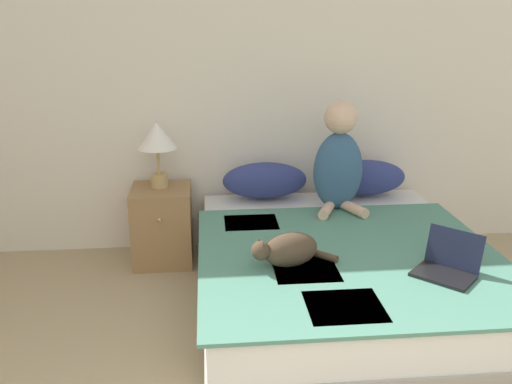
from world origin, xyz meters
TOP-DOWN VIEW (x-y plane):
  - wall_back at (0.00, 3.63)m, footprint 5.89×0.05m
  - bed at (0.70, 2.55)m, footprint 1.71×2.01m
  - pillow_near at (0.33, 3.40)m, footprint 0.62×0.26m
  - pillow_far at (1.08, 3.40)m, footprint 0.62×0.26m
  - person_sitting at (0.81, 3.12)m, footprint 0.35×0.35m
  - cat_tabby at (0.33, 2.25)m, footprint 0.49×0.27m
  - laptop_open at (1.14, 2.07)m, footprint 0.39×0.39m
  - nightstand at (-0.42, 3.34)m, footprint 0.42×0.45m
  - table_lamp at (-0.43, 3.36)m, footprint 0.28×0.28m

SIDE VIEW (x-z plane):
  - bed at x=0.70m, z-range 0.00..0.44m
  - nightstand at x=-0.42m, z-range 0.00..0.56m
  - laptop_open at x=1.14m, z-range 0.38..0.60m
  - cat_tabby at x=0.33m, z-range 0.45..0.63m
  - pillow_near at x=0.33m, z-range 0.45..0.71m
  - pillow_far at x=1.08m, z-range 0.45..0.71m
  - person_sitting at x=0.81m, z-range 0.41..1.16m
  - table_lamp at x=-0.43m, z-range 0.67..1.14m
  - wall_back at x=0.00m, z-range 0.00..2.55m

